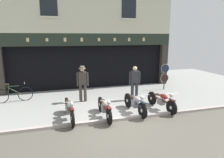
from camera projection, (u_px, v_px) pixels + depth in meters
The scene contains 12 objects.
ground at pixel (124, 135), 6.56m from camera, with size 22.30×22.00×0.18m.
shop_facade at pixel (86, 57), 13.69m from camera, with size 10.60×4.42×6.56m.
motorcycle_left at pixel (69, 109), 7.59m from camera, with size 0.62×2.08×0.92m.
motorcycle_center_left at pixel (105, 107), 7.80m from camera, with size 0.62×2.00×0.91m.
motorcycle_center at pixel (135, 103), 8.29m from camera, with size 0.62×1.97×0.92m.
motorcycle_center_right at pixel (162, 100), 8.66m from camera, with size 0.62×1.99×0.90m.
salesman_left at pixel (83, 82), 9.66m from camera, with size 0.56×0.35×1.74m.
shopkeeper_center at pixel (135, 81), 9.93m from camera, with size 0.56×0.27×1.69m.
tyre_sign_pole at pixel (165, 74), 11.88m from camera, with size 0.52×0.06×1.71m.
advert_board_near at pixel (57, 61), 11.68m from camera, with size 0.69×0.03×0.94m.
advert_board_far at pixel (39, 61), 11.41m from camera, with size 0.75×0.03×0.91m.
leaning_bicycle at pixel (13, 94), 9.70m from camera, with size 1.78×0.50×0.94m.
Camera 1 is at (-2.07, -6.68, 3.10)m, focal length 32.15 mm.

